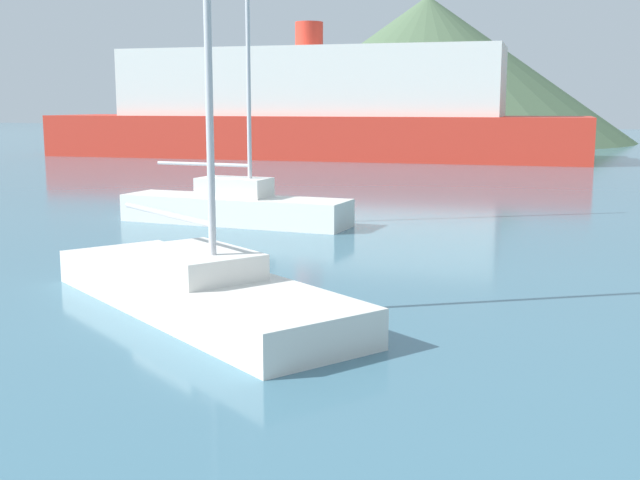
# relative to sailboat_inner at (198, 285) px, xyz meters

# --- Properties ---
(sailboat_inner) EXTENTS (7.13, 5.48, 9.88)m
(sailboat_inner) POSITION_rel_sailboat_inner_xyz_m (0.00, 0.00, 0.00)
(sailboat_inner) COLOR white
(sailboat_inner) RESTS_ON ground_plane
(sailboat_middle) EXTENTS (6.73, 1.70, 9.29)m
(sailboat_middle) POSITION_rel_sailboat_inner_xyz_m (-3.91, 8.97, 0.10)
(sailboat_middle) COLOR white
(sailboat_middle) RESTS_ON ground_plane
(ferry_distant) EXTENTS (34.77, 10.00, 8.43)m
(ferry_distant) POSITION_rel_sailboat_inner_xyz_m (-12.68, 36.45, 2.56)
(ferry_distant) COLOR red
(ferry_distant) RESTS_ON ground_plane
(hill_west) EXTENTS (34.54, 34.54, 9.88)m
(hill_west) POSITION_rel_sailboat_inner_xyz_m (-36.22, 73.00, 4.51)
(hill_west) COLOR #3D6038
(hill_west) RESTS_ON ground_plane
(hill_central) EXTENTS (37.73, 37.73, 13.23)m
(hill_central) POSITION_rel_sailboat_inner_xyz_m (-11.75, 63.51, 6.18)
(hill_central) COLOR #4C6647
(hill_central) RESTS_ON ground_plane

